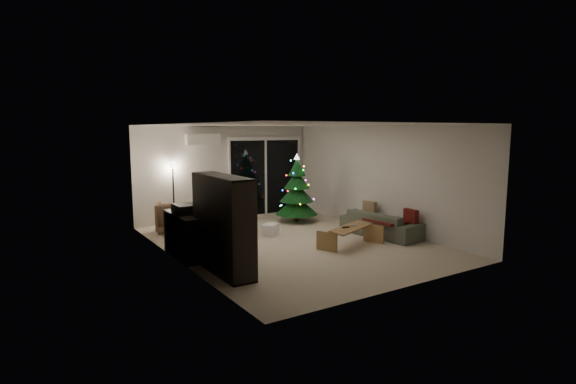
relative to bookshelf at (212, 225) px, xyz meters
name	(u,v)px	position (x,y,z in m)	size (l,w,h in m)	color
room	(274,187)	(2.71, 2.53, 0.19)	(6.50, 7.51, 2.60)	beige
bookshelf	(212,225)	(0.00, 0.00, 0.00)	(0.42, 1.64, 1.64)	black
media_cabinet	(187,235)	(0.00, 1.21, -0.41)	(0.50, 1.33, 0.83)	black
stereo	(186,209)	(0.00, 1.21, 0.10)	(0.42, 0.50, 0.18)	black
armchair	(174,216)	(0.48, 3.40, -0.46)	(0.78, 0.80, 0.73)	brown
ottoman	(235,222)	(1.66, 2.59, -0.58)	(0.54, 0.54, 0.49)	silver
cardboard_box_a	(224,243)	(0.76, 1.20, -0.66)	(0.44, 0.34, 0.32)	silver
cardboard_box_b	(270,230)	(2.19, 1.83, -0.69)	(0.38, 0.28, 0.27)	silver
side_table	(230,212)	(2.13, 3.82, -0.59)	(0.37, 0.37, 0.47)	black
floor_lamp	(174,195)	(0.73, 4.15, -0.05)	(0.25, 0.25, 1.54)	black
sofa	(381,224)	(4.30, 0.46, -0.54)	(1.90, 0.74, 0.55)	#494B45
sofa_throw	(378,219)	(4.20, 0.46, -0.42)	(0.59, 1.37, 0.05)	#5D1612
cushion_a	(370,209)	(4.55, 1.11, -0.32)	(0.11, 0.36, 0.36)	#9E7F62
cushion_b	(411,218)	(4.55, -0.19, -0.32)	(0.11, 0.36, 0.36)	#5D1612
coffee_table	(351,237)	(3.10, 0.09, -0.61)	(1.31, 0.46, 0.42)	#A2814D
remote_a	(346,227)	(2.95, 0.09, -0.39)	(0.16, 0.05, 0.02)	black
remote_b	(353,225)	(3.20, 0.14, -0.39)	(0.15, 0.04, 0.02)	slate
christmas_tree	(297,188)	(3.56, 2.81, 0.07)	(1.11, 1.11, 1.78)	#154117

